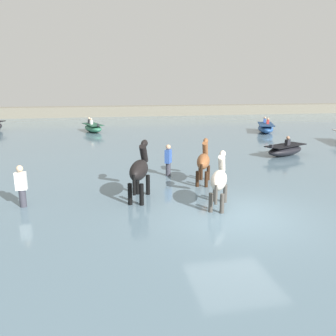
{
  "coord_description": "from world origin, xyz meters",
  "views": [
    {
      "loc": [
        -3.61,
        -8.31,
        3.9
      ],
      "look_at": [
        -1.22,
        3.85,
        0.84
      ],
      "focal_mm": 35.67,
      "sensor_mm": 36.0,
      "label": 1
    }
  ],
  "objects": [
    {
      "name": "ground_plane",
      "position": [
        0.0,
        0.0,
        0.0
      ],
      "size": [
        120.0,
        120.0,
        0.0
      ],
      "primitive_type": "plane",
      "color": "#84755B"
    },
    {
      "name": "water_surface",
      "position": [
        0.0,
        10.0,
        0.17
      ],
      "size": [
        90.0,
        90.0,
        0.34
      ],
      "primitive_type": "cube",
      "color": "slate",
      "rests_on": "ground"
    },
    {
      "name": "horse_lead_black",
      "position": [
        -2.51,
        1.96,
        1.26
      ],
      "size": [
        0.96,
        1.95,
        2.13
      ],
      "color": "black",
      "rests_on": "ground"
    },
    {
      "name": "horse_trailing_chestnut",
      "position": [
        0.03,
        3.32,
        1.14
      ],
      "size": [
        0.96,
        1.74,
        1.92
      ],
      "color": "brown",
      "rests_on": "ground"
    },
    {
      "name": "horse_flank_pinto",
      "position": [
        -0.26,
        0.79,
        1.14
      ],
      "size": [
        1.06,
        1.71,
        1.92
      ],
      "color": "beige",
      "rests_on": "ground"
    },
    {
      "name": "boat_near_port",
      "position": [
        8.98,
        15.88,
        0.68
      ],
      "size": [
        2.31,
        3.49,
        1.14
      ],
      "color": "#28518E",
      "rests_on": "water_surface"
    },
    {
      "name": "boat_distant_east",
      "position": [
        5.75,
        7.36,
        0.63
      ],
      "size": [
        2.72,
        1.96,
        1.04
      ],
      "color": "black",
      "rests_on": "water_surface"
    },
    {
      "name": "boat_mid_outer",
      "position": [
        -4.34,
        18.77,
        0.66
      ],
      "size": [
        1.87,
        2.96,
        1.1
      ],
      "color": "#337556",
      "rests_on": "water_surface"
    },
    {
      "name": "person_onlooker_right",
      "position": [
        -1.07,
        4.54,
        0.87
      ],
      "size": [
        0.34,
        0.38,
        1.63
      ],
      "color": "#383842",
      "rests_on": "ground"
    },
    {
      "name": "person_onlooker_left",
      "position": [
        -6.07,
        1.88,
        0.87
      ],
      "size": [
        0.32,
        0.21,
        1.63
      ],
      "color": "#383842",
      "rests_on": "ground"
    },
    {
      "name": "far_shoreline",
      "position": [
        0.0,
        32.84,
        0.76
      ],
      "size": [
        80.0,
        2.4,
        1.53
      ],
      "primitive_type": "cube",
      "color": "#706B5B",
      "rests_on": "ground"
    }
  ]
}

